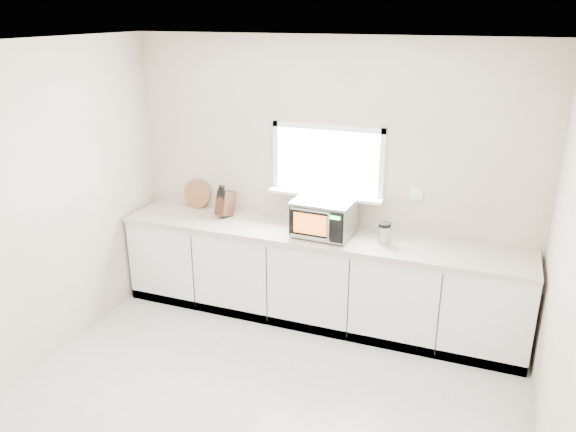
% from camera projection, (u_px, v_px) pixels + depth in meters
% --- Properties ---
extents(ground, '(4.00, 4.00, 0.00)m').
position_uv_depth(ground, '(244.00, 429.00, 4.13)').
color(ground, beige).
rests_on(ground, ground).
extents(back_wall, '(4.00, 0.17, 2.70)m').
position_uv_depth(back_wall, '(328.00, 179.00, 5.41)').
color(back_wall, beige).
rests_on(back_wall, ground).
extents(cabinets, '(3.92, 0.60, 0.88)m').
position_uv_depth(cabinets, '(316.00, 278.00, 5.47)').
color(cabinets, white).
rests_on(cabinets, ground).
extents(countertop, '(3.92, 0.64, 0.04)m').
position_uv_depth(countertop, '(317.00, 235.00, 5.30)').
color(countertop, beige).
rests_on(countertop, cabinets).
extents(microwave, '(0.55, 0.46, 0.35)m').
position_uv_depth(microwave, '(323.00, 217.00, 5.18)').
color(microwave, black).
rests_on(microwave, countertop).
extents(knife_block, '(0.16, 0.26, 0.35)m').
position_uv_depth(knife_block, '(225.00, 203.00, 5.67)').
color(knife_block, '#432918').
rests_on(knife_block, countertop).
extents(cutting_board, '(0.30, 0.07, 0.30)m').
position_uv_depth(cutting_board, '(197.00, 194.00, 5.93)').
color(cutting_board, '#A55F40').
rests_on(cutting_board, countertop).
extents(coffee_grinder, '(0.12, 0.12, 0.20)m').
position_uv_depth(coffee_grinder, '(384.00, 233.00, 5.03)').
color(coffee_grinder, '#A8ABAF').
rests_on(coffee_grinder, countertop).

